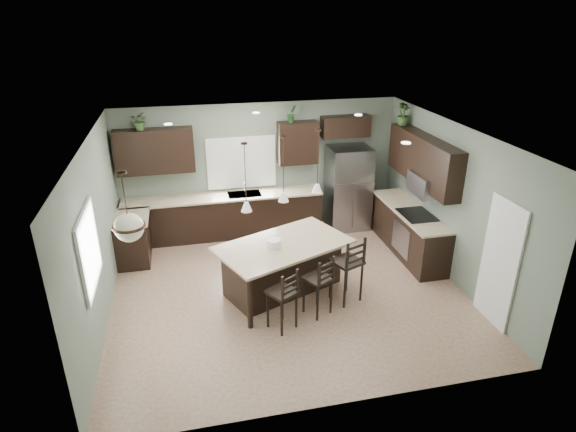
{
  "coord_description": "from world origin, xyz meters",
  "views": [
    {
      "loc": [
        -1.58,
        -7.11,
        4.63
      ],
      "look_at": [
        0.1,
        0.4,
        1.25
      ],
      "focal_mm": 30.0,
      "sensor_mm": 36.0,
      "label": 1
    }
  ],
  "objects_px": {
    "bar_stool_left": "(282,299)",
    "plant_back_left": "(140,120)",
    "bar_stool_center": "(318,285)",
    "bar_stool_right": "(346,268)",
    "kitchen_island": "(284,268)",
    "serving_dish": "(274,243)",
    "refrigerator": "(348,188)"
  },
  "relations": [
    {
      "from": "bar_stool_center",
      "to": "bar_stool_right",
      "type": "relative_size",
      "value": 0.88
    },
    {
      "from": "kitchen_island",
      "to": "bar_stool_center",
      "type": "relative_size",
      "value": 2.08
    },
    {
      "from": "bar_stool_left",
      "to": "plant_back_left",
      "type": "height_order",
      "value": "plant_back_left"
    },
    {
      "from": "bar_stool_center",
      "to": "bar_stool_right",
      "type": "bearing_deg",
      "value": -4.52
    },
    {
      "from": "serving_dish",
      "to": "bar_stool_left",
      "type": "distance_m",
      "value": 1.06
    },
    {
      "from": "refrigerator",
      "to": "bar_stool_center",
      "type": "relative_size",
      "value": 1.75
    },
    {
      "from": "kitchen_island",
      "to": "plant_back_left",
      "type": "bearing_deg",
      "value": 108.75
    },
    {
      "from": "serving_dish",
      "to": "bar_stool_right",
      "type": "xyz_separation_m",
      "value": [
        1.15,
        -0.41,
        -0.39
      ]
    },
    {
      "from": "serving_dish",
      "to": "plant_back_left",
      "type": "relative_size",
      "value": 0.64
    },
    {
      "from": "serving_dish",
      "to": "bar_stool_center",
      "type": "bearing_deg",
      "value": -49.93
    },
    {
      "from": "refrigerator",
      "to": "bar_stool_center",
      "type": "bearing_deg",
      "value": -116.85
    },
    {
      "from": "kitchen_island",
      "to": "bar_stool_right",
      "type": "distance_m",
      "value": 1.09
    },
    {
      "from": "serving_dish",
      "to": "bar_stool_right",
      "type": "bearing_deg",
      "value": -19.7
    },
    {
      "from": "bar_stool_right",
      "to": "plant_back_left",
      "type": "distance_m",
      "value": 4.89
    },
    {
      "from": "bar_stool_left",
      "to": "plant_back_left",
      "type": "bearing_deg",
      "value": 87.9
    },
    {
      "from": "bar_stool_center",
      "to": "plant_back_left",
      "type": "relative_size",
      "value": 2.85
    },
    {
      "from": "bar_stool_center",
      "to": "bar_stool_right",
      "type": "distance_m",
      "value": 0.64
    },
    {
      "from": "refrigerator",
      "to": "serving_dish",
      "type": "bearing_deg",
      "value": -131.6
    },
    {
      "from": "bar_stool_center",
      "to": "bar_stool_right",
      "type": "height_order",
      "value": "bar_stool_right"
    },
    {
      "from": "refrigerator",
      "to": "bar_stool_left",
      "type": "height_order",
      "value": "refrigerator"
    },
    {
      "from": "refrigerator",
      "to": "serving_dish",
      "type": "distance_m",
      "value": 3.24
    },
    {
      "from": "bar_stool_right",
      "to": "plant_back_left",
      "type": "bearing_deg",
      "value": 114.56
    },
    {
      "from": "refrigerator",
      "to": "bar_stool_right",
      "type": "xyz_separation_m",
      "value": [
        -1.0,
        -2.83,
        -0.32
      ]
    },
    {
      "from": "refrigerator",
      "to": "plant_back_left",
      "type": "distance_m",
      "value": 4.58
    },
    {
      "from": "bar_stool_center",
      "to": "bar_stool_left",
      "type": "bearing_deg",
      "value": 172.15
    },
    {
      "from": "serving_dish",
      "to": "bar_stool_left",
      "type": "xyz_separation_m",
      "value": [
        -0.06,
        -0.95,
        -0.47
      ]
    },
    {
      "from": "kitchen_island",
      "to": "refrigerator",
      "type": "bearing_deg",
      "value": 26.88
    },
    {
      "from": "serving_dish",
      "to": "bar_stool_right",
      "type": "height_order",
      "value": "bar_stool_right"
    },
    {
      "from": "bar_stool_center",
      "to": "plant_back_left",
      "type": "height_order",
      "value": "plant_back_left"
    },
    {
      "from": "kitchen_island",
      "to": "bar_stool_right",
      "type": "bearing_deg",
      "value": -50.02
    },
    {
      "from": "refrigerator",
      "to": "plant_back_left",
      "type": "bearing_deg",
      "value": 177.06
    },
    {
      "from": "serving_dish",
      "to": "bar_stool_right",
      "type": "distance_m",
      "value": 1.28
    }
  ]
}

